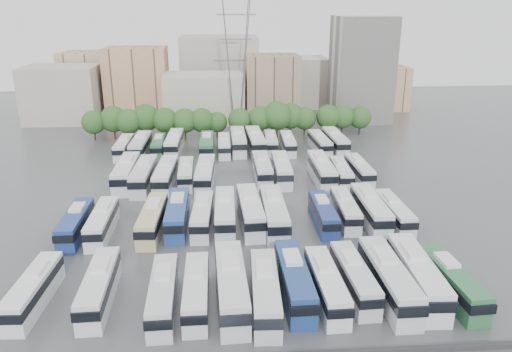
{
  "coord_description": "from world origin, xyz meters",
  "views": [
    {
      "loc": [
        -2.27,
        -68.25,
        29.2
      ],
      "look_at": [
        3.3,
        6.47,
        3.0
      ],
      "focal_mm": 35.0,
      "sensor_mm": 36.0,
      "label": 1
    }
  ],
  "objects": [
    {
      "name": "bus_r2_s3",
      "position": [
        -11.5,
        10.99,
        1.97
      ],
      "size": [
        3.37,
        12.92,
        4.02
      ],
      "rotation": [
        0.0,
        0.0,
        -0.05
      ],
      "color": "silver",
      "rests_on": "ground"
    },
    {
      "name": "bus_r3_s9",
      "position": [
        8.22,
        31.1,
        1.71
      ],
      "size": [
        2.91,
        11.21,
        3.49
      ],
      "rotation": [
        0.0,
        0.0,
        -0.04
      ],
      "color": "silver",
      "rests_on": "ground"
    },
    {
      "name": "bus_r2_s2",
      "position": [
        -15.07,
        11.13,
        2.04
      ],
      "size": [
        3.25,
        13.3,
        4.15
      ],
      "rotation": [
        0.0,
        0.0,
        -0.03
      ],
      "color": "silver",
      "rests_on": "ground"
    },
    {
      "name": "bus_r1_s5",
      "position": [
        -4.92,
        -5.63,
        1.77
      ],
      "size": [
        3.06,
        11.6,
        3.61
      ],
      "rotation": [
        0.0,
        0.0,
        -0.05
      ],
      "color": "silver",
      "rests_on": "ground"
    },
    {
      "name": "bus_r1_s4",
      "position": [
        -8.34,
        -5.14,
        1.91
      ],
      "size": [
        2.74,
        12.43,
        3.9
      ],
      "rotation": [
        0.0,
        0.0,
        0.0
      ],
      "color": "navy",
      "rests_on": "ground"
    },
    {
      "name": "city_buildings",
      "position": [
        -7.46,
        71.86,
        7.87
      ],
      "size": [
        102.0,
        35.0,
        20.0
      ],
      "color": "#9E998E",
      "rests_on": "ground"
    },
    {
      "name": "bus_r0_s0",
      "position": [
        -21.45,
        -23.05,
        1.75
      ],
      "size": [
        3.03,
        11.44,
        3.56
      ],
      "rotation": [
        0.0,
        0.0,
        -0.05
      ],
      "color": "white",
      "rests_on": "ground"
    },
    {
      "name": "bus_r3_s3",
      "position": [
        -11.62,
        31.03,
        1.99
      ],
      "size": [
        3.21,
        12.98,
        4.05
      ],
      "rotation": [
        0.0,
        0.0,
        -0.03
      ],
      "color": "white",
      "rests_on": "ground"
    },
    {
      "name": "bus_r2_s5",
      "position": [
        -4.91,
        11.22,
        1.97
      ],
      "size": [
        3.39,
        12.93,
        4.02
      ],
      "rotation": [
        0.0,
        0.0,
        -0.05
      ],
      "color": "silver",
      "rests_on": "ground"
    },
    {
      "name": "bus_r3_s1",
      "position": [
        -18.17,
        29.26,
        2.01
      ],
      "size": [
        3.16,
        13.1,
        4.09
      ],
      "rotation": [
        0.0,
        0.0,
        -0.02
      ],
      "color": "silver",
      "rests_on": "ground"
    },
    {
      "name": "bus_r0_s12",
      "position": [
        18.07,
        -23.59,
        2.06
      ],
      "size": [
        3.49,
        13.49,
        4.2
      ],
      "rotation": [
        0.0,
        0.0,
        -0.04
      ],
      "color": "silver",
      "rests_on": "ground"
    },
    {
      "name": "bus_r3_s12",
      "position": [
        18.17,
        29.48,
        1.83
      ],
      "size": [
        3.18,
        11.97,
        3.72
      ],
      "rotation": [
        0.0,
        0.0,
        0.05
      ],
      "color": "silver",
      "rests_on": "ground"
    },
    {
      "name": "bus_r3_s6",
      "position": [
        -1.48,
        29.56,
        1.7
      ],
      "size": [
        2.43,
        11.05,
        3.47
      ],
      "rotation": [
        0.0,
        0.0,
        0.0
      ],
      "color": "silver",
      "rests_on": "ground"
    },
    {
      "name": "bus_r0_s5",
      "position": [
        -5.04,
        -24.38,
        1.74
      ],
      "size": [
        2.54,
        11.31,
        3.54
      ],
      "rotation": [
        0.0,
        0.0,
        0.01
      ],
      "color": "silver",
      "rests_on": "ground"
    },
    {
      "name": "bus_r0_s13",
      "position": [
        21.36,
        -24.64,
        1.81
      ],
      "size": [
        3.17,
        11.87,
        3.69
      ],
      "rotation": [
        0.0,
        0.0,
        0.05
      ],
      "color": "#2B663D",
      "rests_on": "ground"
    },
    {
      "name": "bus_r1_s7",
      "position": [
        1.65,
        -5.09,
        2.02
      ],
      "size": [
        3.39,
        13.22,
        4.12
      ],
      "rotation": [
        0.0,
        0.0,
        0.04
      ],
      "color": "silver",
      "rests_on": "ground"
    },
    {
      "name": "bus_r1_s11",
      "position": [
        15.02,
        -4.84,
        1.74
      ],
      "size": [
        2.91,
        11.41,
        3.55
      ],
      "rotation": [
        0.0,
        0.0,
        -0.04
      ],
      "color": "silver",
      "rests_on": "ground"
    },
    {
      "name": "bus_r2_s8",
      "position": [
        4.91,
        13.34,
        1.91
      ],
      "size": [
        2.76,
        12.41,
        3.89
      ],
      "rotation": [
        0.0,
        0.0,
        0.0
      ],
      "color": "silver",
      "rests_on": "ground"
    },
    {
      "name": "bus_r0_s10",
      "position": [
        11.49,
        -23.07,
        1.77
      ],
      "size": [
        2.91,
        11.58,
        3.61
      ],
      "rotation": [
        0.0,
        0.0,
        0.04
      ],
      "color": "silver",
      "rests_on": "ground"
    },
    {
      "name": "electricity_pylon",
      "position": [
        2.0,
        50.0,
        18.66
      ],
      "size": [
        9.0,
        6.91,
        33.83
      ],
      "color": "slate",
      "rests_on": "ground"
    },
    {
      "name": "bus_r2_s12",
      "position": [
        18.19,
        10.83,
        1.7
      ],
      "size": [
        2.93,
        11.13,
        3.46
      ],
      "rotation": [
        0.0,
        0.0,
        -0.05
      ],
      "color": "silver",
      "rests_on": "ground"
    },
    {
      "name": "bus_r3_s2",
      "position": [
        -14.78,
        30.66,
        1.66
      ],
      "size": [
        2.6,
        10.83,
        3.38
      ],
      "rotation": [
        0.0,
        0.0,
        0.02
      ],
      "color": "#2D6B43",
      "rests_on": "ground"
    },
    {
      "name": "bus_r1_s6",
      "position": [
        -1.84,
        -5.32,
        1.94
      ],
      "size": [
        2.95,
        12.64,
        3.95
      ],
      "rotation": [
        0.0,
        0.0,
        -0.02
      ],
      "color": "silver",
      "rests_on": "ground"
    },
    {
      "name": "apartment_tower",
      "position": [
        34.0,
        58.0,
        13.0
      ],
      "size": [
        14.0,
        14.0,
        26.0
      ],
      "primitive_type": "cube",
      "color": "silver",
      "rests_on": "ground"
    },
    {
      "name": "bus_r2_s11",
      "position": [
        14.91,
        11.5,
        2.07
      ],
      "size": [
        2.99,
        13.45,
        4.21
      ],
      "rotation": [
        0.0,
        0.0,
        -0.0
      ],
      "color": "silver",
      "rests_on": "ground"
    },
    {
      "name": "bus_r0_s2",
      "position": [
        -14.92,
        -22.99,
        1.83
      ],
      "size": [
        2.89,
        11.97,
        3.74
      ],
      "rotation": [
        0.0,
        0.0,
        0.02
      ],
      "color": "silver",
      "rests_on": "ground"
    },
    {
      "name": "bus_r3_s5",
      "position": [
        -4.96,
        28.99,
        1.93
      ],
      "size": [
        2.76,
        12.51,
        3.92
      ],
      "rotation": [
        0.0,
        0.0,
        -0.0
      ],
      "color": "#2C6640",
      "rests_on": "ground"
    },
    {
      "name": "bus_r2_s1",
      "position": [
        -18.14,
        12.54,
        2.09
      ],
      "size": [
        2.99,
        13.6,
        4.26
      ],
      "rotation": [
        0.0,
        0.0,
        0.0
      ],
      "color": "silver",
      "rests_on": "ground"
    },
    {
      "name": "bus_r0_s8",
      "position": [
        5.06,
        -23.35,
        1.94
      ],
      "size": [
        2.92,
        12.61,
        3.94
      ],
      "rotation": [
        0.0,
        0.0,
        0.01
      ],
      "color": "navy",
      "rests_on": "ground"
    },
    {
      "name": "bus_r0_s11",
      "position": [
        14.82,
        -24.09,
        2.06
      ],
      "size": [
        3.03,
        13.39,
        4.19
      ],
      "rotation": [
        0.0,
        0.0,
        0.01
      ],
      "color": "silver",
      "rests_on": "ground"
    },
    {
      "name": "bus_r0_s9",
      "position": [
        8.25,
        -24.28,
        1.8
      ],
      "size": [
        2.78,
        11.71,
        3.66
      ],
      "rotation": [
        0.0,
        0.0,
        0.02
      ],
      "color": "silver",
      "rests_on": "ground"
    },
    {
      "name": "ground",
      "position": [
        0.0,
        0.0,
        0.0
      ],
      "size": [
        220.0,
        220.0,
        0.0
      ],
      "primitive_type": "plane",
      "color": "#424447",
      "rests_on": "ground"
    },
    {
      "name": "bus_r3_s0",
      "position": [
        -21.57,
        29.61,
        1.75
      ],
      "size": [
        2.48,
        11.35,
        3.56
      ],
      "rotation": [
        0.0,
        0.0,
        0.0
      ],
      "color": "silver",
      "rests_on": "ground"
    },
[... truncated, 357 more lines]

